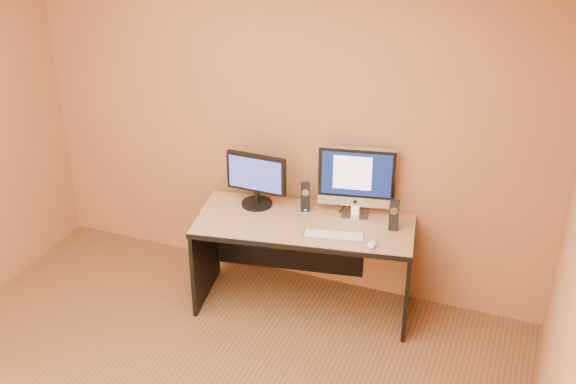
% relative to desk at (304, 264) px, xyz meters
% --- Properties ---
extents(walls, '(4.00, 4.00, 2.60)m').
position_rel_desk_xyz_m(walls, '(-0.29, -1.62, 0.94)').
color(walls, '#A16741').
rests_on(walls, ground).
extents(desk, '(1.64, 0.93, 0.72)m').
position_rel_desk_xyz_m(desk, '(0.00, 0.00, 0.00)').
color(desk, tan).
rests_on(desk, ground).
extents(imac, '(0.58, 0.30, 0.53)m').
position_rel_desk_xyz_m(imac, '(0.30, 0.22, 0.62)').
color(imac, silver).
rests_on(imac, desk).
extents(second_monitor, '(0.47, 0.24, 0.41)m').
position_rel_desk_xyz_m(second_monitor, '(-0.42, 0.12, 0.56)').
color(second_monitor, black).
rests_on(second_monitor, desk).
extents(speaker_left, '(0.09, 0.09, 0.21)m').
position_rel_desk_xyz_m(speaker_left, '(-0.06, 0.17, 0.46)').
color(speaker_left, black).
rests_on(speaker_left, desk).
extents(speaker_right, '(0.08, 0.08, 0.21)m').
position_rel_desk_xyz_m(speaker_right, '(0.61, 0.13, 0.46)').
color(speaker_right, black).
rests_on(speaker_right, desk).
extents(keyboard, '(0.43, 0.20, 0.02)m').
position_rel_desk_xyz_m(keyboard, '(0.25, -0.12, 0.37)').
color(keyboard, silver).
rests_on(keyboard, desk).
extents(mouse, '(0.06, 0.10, 0.03)m').
position_rel_desk_xyz_m(mouse, '(0.53, -0.15, 0.38)').
color(mouse, white).
rests_on(mouse, desk).
extents(cable_a, '(0.10, 0.19, 0.01)m').
position_rel_desk_xyz_m(cable_a, '(0.25, 0.29, 0.36)').
color(cable_a, black).
rests_on(cable_a, desk).
extents(cable_b, '(0.02, 0.17, 0.01)m').
position_rel_desk_xyz_m(cable_b, '(0.20, 0.30, 0.36)').
color(cable_b, black).
rests_on(cable_b, desk).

